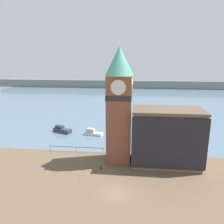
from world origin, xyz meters
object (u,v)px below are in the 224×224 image
Objects in this scene: clock_tower at (119,103)px; boat_near at (93,133)px; pier_building at (167,137)px; mooring_bollard_near at (101,167)px; boat_far at (62,130)px.

clock_tower reaches higher than boat_near.
mooring_bollard_near is (-11.43, -3.44, -4.85)m from pier_building.
clock_tower is 24.05m from boat_far.
boat_far is (-16.14, 14.43, -10.49)m from clock_tower.
clock_tower is 33.23× the size of mooring_bollard_near.
boat_far is at bearing 138.21° from clock_tower.
pier_building reaches higher than boat_far.
clock_tower reaches higher than boat_far.
boat_far is (-24.79, 14.98, -4.51)m from pier_building.
clock_tower is at bearing 55.12° from mooring_bollard_near.
boat_near is 8.52m from boat_far.
boat_far is (-8.44, 1.13, 0.10)m from boat_near.
clock_tower is 3.98× the size of boat_far.
clock_tower is 10.53m from pier_building.
pier_building is at bearing 16.75° from mooring_bollard_near.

